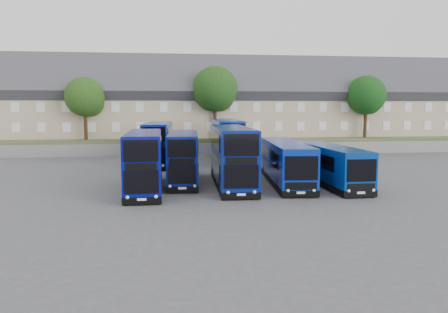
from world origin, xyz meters
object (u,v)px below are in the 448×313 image
at_px(coach_east_a, 285,163).
at_px(tree_west, 86,98).
at_px(dd_front_left, 144,162).
at_px(dd_front_mid, 183,158).
at_px(tree_mid, 216,91).
at_px(tree_far, 384,96).
at_px(tree_east, 367,97).

distance_m(coach_east_a, tree_west, 29.89).
bearing_deg(dd_front_left, tree_west, 107.94).
height_order(dd_front_left, dd_front_mid, dd_front_left).
relative_size(coach_east_a, tree_mid, 1.31).
xyz_separation_m(coach_east_a, tree_west, (-19.07, 22.35, 5.46)).
xyz_separation_m(coach_east_a, tree_mid, (-3.07, 22.85, 6.48)).
bearing_deg(tree_far, coach_east_a, -127.99).
bearing_deg(tree_west, coach_east_a, -49.53).
distance_m(tree_east, tree_far, 9.23).
distance_m(dd_front_mid, coach_east_a, 8.07).
xyz_separation_m(tree_west, tree_mid, (16.00, 0.50, 1.02)).
bearing_deg(dd_front_mid, tree_east, 42.85).
bearing_deg(tree_mid, dd_front_mid, -102.80).
bearing_deg(tree_east, dd_front_mid, -140.07).
bearing_deg(tree_east, coach_east_a, -127.14).
distance_m(dd_front_left, tree_east, 36.99).
bearing_deg(tree_far, dd_front_left, -137.50).
distance_m(dd_front_mid, tree_far, 41.91).
relative_size(dd_front_left, tree_mid, 1.14).
height_order(coach_east_a, tree_mid, tree_mid).
xyz_separation_m(dd_front_left, tree_east, (27.72, 23.90, 5.35)).
relative_size(dd_front_left, dd_front_mid, 1.06).
height_order(dd_front_left, tree_west, tree_west).
bearing_deg(tree_east, tree_mid, 178.57).
bearing_deg(tree_far, dd_front_mid, -137.98).
height_order(dd_front_mid, tree_mid, tree_mid).
bearing_deg(dd_front_left, tree_far, 41.33).
bearing_deg(coach_east_a, dd_front_mid, 173.84).
bearing_deg(coach_east_a, tree_far, 57.07).
relative_size(dd_front_left, tree_west, 1.37).
bearing_deg(coach_east_a, tree_west, 135.53).
relative_size(tree_west, tree_east, 0.94).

